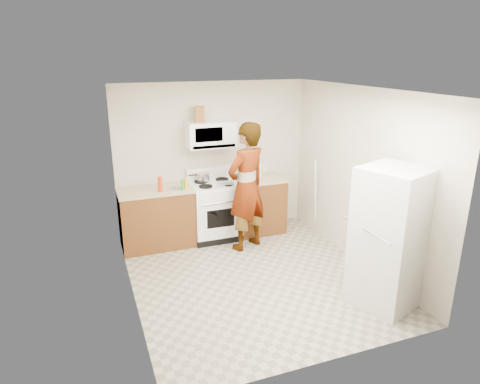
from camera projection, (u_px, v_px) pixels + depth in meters
name	position (u px, v px, depth m)	size (l,w,h in m)	color
floor	(254.00, 277.00, 5.84)	(3.60, 3.60, 0.00)	gray
back_wall	(214.00, 159.00, 7.04)	(3.20, 0.02, 2.50)	beige
right_wall	(360.00, 178.00, 5.98)	(0.02, 3.60, 2.50)	beige
cabinet_left	(157.00, 219.00, 6.68)	(1.12, 0.62, 0.90)	#5E3216
counter_left	(155.00, 190.00, 6.53)	(1.14, 0.64, 0.04)	tan
cabinet_right	(258.00, 206.00, 7.25)	(0.80, 0.62, 0.90)	#5E3216
counter_right	(259.00, 179.00, 7.11)	(0.82, 0.64, 0.04)	tan
gas_range	(214.00, 209.00, 6.97)	(0.76, 0.65, 1.13)	white
microwave	(211.00, 134.00, 6.71)	(0.76, 0.38, 0.40)	white
person	(247.00, 187.00, 6.46)	(0.72, 0.47, 1.98)	tan
fridge	(389.00, 238.00, 5.01)	(0.70, 0.70, 1.70)	white
kettle	(257.00, 170.00, 7.21)	(0.17, 0.17, 0.20)	white
jug	(200.00, 114.00, 6.56)	(0.14, 0.14, 0.24)	brown
saucepan	(203.00, 176.00, 6.92)	(0.22, 0.22, 0.12)	#ACACB0
tray	(225.00, 183.00, 6.74)	(0.25, 0.16, 0.05)	white
bottle_spray	(160.00, 184.00, 6.37)	(0.07, 0.07, 0.23)	red
bottle_hot_sauce	(186.00, 184.00, 6.50)	(0.06, 0.06, 0.18)	#FE9F1C
bottle_green_cap	(183.00, 185.00, 6.45)	(0.05, 0.05, 0.17)	green
pot_lid	(174.00, 188.00, 6.55)	(0.24, 0.24, 0.01)	white
broom	(315.00, 196.00, 7.11)	(0.03, 0.03, 1.30)	white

